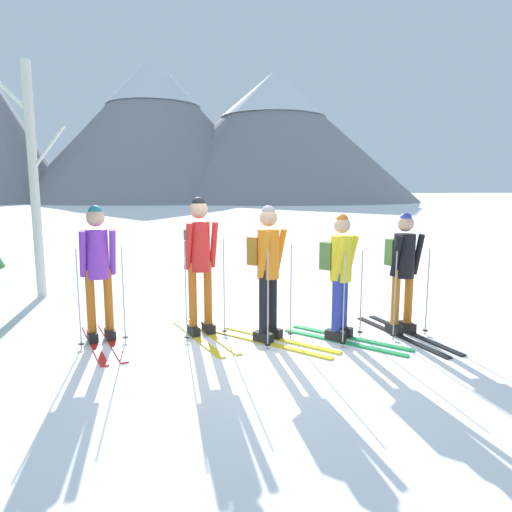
% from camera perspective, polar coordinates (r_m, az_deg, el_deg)
% --- Properties ---
extents(ground_plane, '(400.00, 400.00, 0.00)m').
position_cam_1_polar(ground_plane, '(6.05, 0.10, -10.54)').
color(ground_plane, white).
extents(skier_in_purple, '(0.70, 1.69, 1.77)m').
position_cam_1_polar(skier_in_purple, '(6.07, -19.46, -1.40)').
color(skier_in_purple, red).
rests_on(skier_in_purple, ground).
extents(skier_in_red, '(0.74, 1.71, 1.87)m').
position_cam_1_polar(skier_in_red, '(6.03, -7.22, -0.14)').
color(skier_in_red, yellow).
rests_on(skier_in_red, ground).
extents(skier_in_orange, '(1.39, 1.56, 1.77)m').
position_cam_1_polar(skier_in_orange, '(5.75, 1.48, -1.23)').
color(skier_in_orange, yellow).
rests_on(skier_in_orange, ground).
extents(skier_in_yellow, '(1.34, 1.50, 1.66)m').
position_cam_1_polar(skier_in_yellow, '(5.93, 10.63, -1.80)').
color(skier_in_yellow, green).
rests_on(skier_in_yellow, ground).
extents(skier_in_black, '(0.60, 1.82, 1.66)m').
position_cam_1_polar(skier_in_black, '(6.39, 18.19, -1.36)').
color(skier_in_black, black).
rests_on(skier_in_black, ground).
extents(birch_tree_tall, '(1.17, 0.58, 4.18)m').
position_cam_1_polar(birch_tree_tall, '(9.00, -26.40, 8.68)').
color(birch_tree_tall, silver).
rests_on(birch_tree_tall, ground).
extents(mountain_ridge_distant, '(84.16, 48.19, 25.13)m').
position_cam_1_polar(mountain_ridge_distant, '(76.36, -9.81, 15.62)').
color(mountain_ridge_distant, gray).
rests_on(mountain_ridge_distant, ground).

